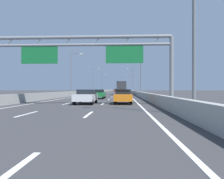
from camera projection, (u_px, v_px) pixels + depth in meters
ground_plane at (115, 92)px, 99.95m from camera, size 260.00×260.00×0.00m
lane_dash_left_1 at (27, 114)px, 12.65m from camera, size 0.16×3.00×0.01m
lane_dash_left_2 at (67, 104)px, 21.64m from camera, size 0.16×3.00×0.01m
lane_dash_left_3 at (83, 99)px, 30.62m from camera, size 0.16×3.00×0.01m
lane_dash_left_4 at (92, 97)px, 39.61m from camera, size 0.16×3.00×0.01m
lane_dash_left_5 at (98, 95)px, 48.60m from camera, size 0.16×3.00×0.01m
lane_dash_left_6 at (102, 94)px, 57.59m from camera, size 0.16×3.00×0.01m
lane_dash_left_7 at (105, 94)px, 66.58m from camera, size 0.16×3.00×0.01m
lane_dash_left_8 at (107, 93)px, 75.57m from camera, size 0.16×3.00×0.01m
lane_dash_left_9 at (108, 93)px, 84.56m from camera, size 0.16×3.00×0.01m
lane_dash_left_10 at (110, 92)px, 93.55m from camera, size 0.16×3.00×0.01m
lane_dash_left_11 at (111, 92)px, 102.54m from camera, size 0.16×3.00×0.01m
lane_dash_left_12 at (112, 92)px, 111.52m from camera, size 0.16×3.00×0.01m
lane_dash_left_13 at (113, 92)px, 120.51m from camera, size 0.16×3.00×0.01m
lane_dash_left_14 at (113, 91)px, 129.50m from camera, size 0.16×3.00×0.01m
lane_dash_left_15 at (114, 91)px, 138.49m from camera, size 0.16×3.00×0.01m
lane_dash_left_16 at (115, 91)px, 147.48m from camera, size 0.16×3.00×0.01m
lane_dash_left_17 at (115, 91)px, 156.47m from camera, size 0.16×3.00×0.01m
lane_dash_right_1 at (89, 114)px, 12.47m from camera, size 0.16×3.00×0.01m
lane_dash_right_2 at (103, 104)px, 21.46m from camera, size 0.16×3.00×0.01m
lane_dash_right_3 at (109, 99)px, 30.45m from camera, size 0.16×3.00×0.01m
lane_dash_right_4 at (112, 97)px, 39.44m from camera, size 0.16×3.00×0.01m
lane_dash_right_5 at (114, 95)px, 48.42m from camera, size 0.16×3.00×0.01m
lane_dash_right_6 at (115, 94)px, 57.41m from camera, size 0.16×3.00×0.01m
lane_dash_right_7 at (116, 94)px, 66.40m from camera, size 0.16×3.00×0.01m
lane_dash_right_8 at (117, 93)px, 75.39m from camera, size 0.16×3.00×0.01m
lane_dash_right_9 at (118, 93)px, 84.38m from camera, size 0.16×3.00×0.01m
lane_dash_right_10 at (118, 92)px, 93.37m from camera, size 0.16×3.00×0.01m
lane_dash_right_11 at (119, 92)px, 102.36m from camera, size 0.16×3.00×0.01m
lane_dash_right_12 at (119, 92)px, 111.35m from camera, size 0.16×3.00×0.01m
lane_dash_right_13 at (119, 92)px, 120.34m from camera, size 0.16×3.00×0.01m
lane_dash_right_14 at (120, 91)px, 129.33m from camera, size 0.16×3.00×0.01m
lane_dash_right_15 at (120, 91)px, 138.31m from camera, size 0.16×3.00×0.01m
lane_dash_right_16 at (120, 91)px, 147.30m from camera, size 0.16×3.00×0.01m
lane_dash_right_17 at (120, 91)px, 156.29m from camera, size 0.16×3.00×0.01m
edge_line_left at (101, 93)px, 88.22m from camera, size 0.16×176.00×0.01m
edge_line_right at (127, 93)px, 87.71m from camera, size 0.16×176.00×0.01m
barrier_left at (102, 91)px, 110.28m from camera, size 0.45×220.00×0.95m
barrier_right at (129, 91)px, 109.60m from camera, size 0.45×220.00×0.95m
sign_gantry at (82, 52)px, 20.02m from camera, size 16.61×0.36×6.36m
streetlamp_right_near at (190, 18)px, 12.15m from camera, size 2.58×0.28×9.50m
streetlamp_left_mid at (72, 71)px, 48.62m from camera, size 2.58×0.28×9.50m
streetlamp_right_mid at (140, 71)px, 47.89m from camera, size 2.58×0.28×9.50m
streetlamp_left_far at (94, 79)px, 84.36m from camera, size 2.58×0.28×9.50m
streetlamp_right_far at (133, 79)px, 83.63m from camera, size 2.58×0.28×9.50m
streetlamp_left_distant at (102, 82)px, 120.10m from camera, size 2.58×0.28×9.50m
streetlamp_right_distant at (130, 82)px, 119.37m from camera, size 2.58×0.28×9.50m
red_car at (116, 90)px, 116.80m from camera, size 1.79×4.13×1.50m
green_car at (98, 94)px, 32.60m from camera, size 1.87×4.13×1.37m
yellow_car at (123, 90)px, 129.40m from camera, size 1.81×4.53×1.35m
white_car at (86, 96)px, 21.45m from camera, size 1.83×4.19×1.40m
orange_car at (123, 96)px, 21.71m from camera, size 1.71×4.14×1.40m
silver_car at (122, 90)px, 112.02m from camera, size 1.74×4.38×1.51m
box_truck at (122, 88)px, 54.31m from camera, size 2.31×7.51×3.28m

